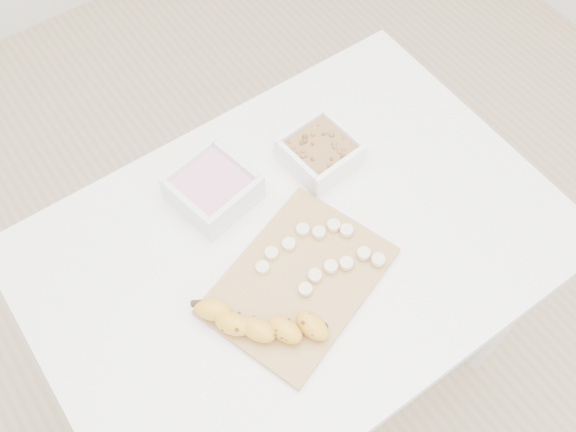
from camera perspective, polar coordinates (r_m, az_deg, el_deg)
ground at (r=1.92m, az=0.53°, el=-13.17°), size 3.50×3.50×0.00m
table at (r=1.31m, az=0.76°, el=-4.43°), size 1.00×0.70×0.75m
bowl_yogurt at (r=1.25m, az=-6.68°, el=2.49°), size 0.17×0.17×0.07m
bowl_granola at (r=1.30m, az=2.87°, el=5.71°), size 0.14×0.14×0.06m
cutting_board at (r=1.18m, az=0.98°, el=-5.79°), size 0.39×0.33×0.01m
banana at (r=1.12m, az=-2.11°, el=-9.43°), size 0.18×0.22×0.04m
banana_slices at (r=1.19m, az=2.89°, el=-3.29°), size 0.21×0.16×0.02m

